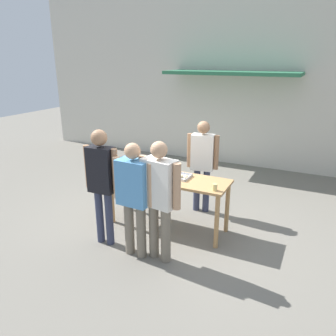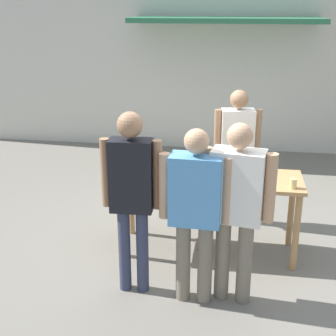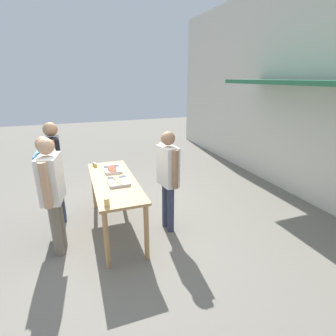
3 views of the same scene
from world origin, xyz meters
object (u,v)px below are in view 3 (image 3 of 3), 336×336
at_px(food_tray_sausages, 112,170).
at_px(condiment_jar_ketchup, 95,165).
at_px(person_server_behind_table, 168,173).
at_px(person_customer_with_cup, 52,188).
at_px(person_customer_waiting_in_line, 49,181).
at_px(food_tray_buns, 118,182).
at_px(beer_cup, 107,202).
at_px(person_customer_holding_hotdog, 55,164).
at_px(condiment_jar_mustard, 94,164).

height_order(food_tray_sausages, condiment_jar_ketchup, condiment_jar_ketchup).
distance_m(condiment_jar_ketchup, person_server_behind_table, 1.50).
relative_size(person_customer_with_cup, person_customer_waiting_in_line, 1.03).
bearing_deg(person_customer_waiting_in_line, food_tray_buns, -98.45).
bearing_deg(beer_cup, food_tray_sausages, 168.47).
height_order(person_server_behind_table, person_customer_holding_hotdog, person_customer_holding_hotdog).
xyz_separation_m(condiment_jar_mustard, person_customer_holding_hotdog, (0.22, -0.65, 0.15)).
distance_m(food_tray_buns, person_server_behind_table, 0.80).
relative_size(condiment_jar_mustard, person_customer_with_cup, 0.04).
bearing_deg(condiment_jar_ketchup, person_customer_holding_hotdog, -78.62).
bearing_deg(person_customer_holding_hotdog, person_customer_with_cup, 177.24).
bearing_deg(condiment_jar_mustard, person_customer_holding_hotdog, -71.22).
distance_m(condiment_jar_ketchup, person_customer_waiting_in_line, 1.04).
bearing_deg(person_customer_with_cup, beer_cup, -120.21).
bearing_deg(condiment_jar_mustard, person_server_behind_table, 42.54).
distance_m(food_tray_sausages, beer_cup, 1.36).
relative_size(food_tray_buns, beer_cup, 4.12).
relative_size(beer_cup, person_customer_with_cup, 0.06).
bearing_deg(beer_cup, food_tray_buns, 159.41).
bearing_deg(food_tray_sausages, condiment_jar_ketchup, -140.48).
relative_size(food_tray_buns, person_customer_holding_hotdog, 0.23).
bearing_deg(food_tray_buns, condiment_jar_ketchup, -163.95).
bearing_deg(person_server_behind_table, person_customer_waiting_in_line, -108.92).
xyz_separation_m(condiment_jar_mustard, person_customer_with_cup, (1.18, -0.67, 0.09)).
bearing_deg(beer_cup, condiment_jar_mustard, -179.80).
xyz_separation_m(food_tray_sausages, condiment_jar_ketchup, (-0.32, -0.27, 0.02)).
bearing_deg(food_tray_buns, person_customer_holding_hotdog, -130.42).
relative_size(person_customer_holding_hotdog, person_customer_waiting_in_line, 1.06).
xyz_separation_m(food_tray_buns, beer_cup, (0.72, -0.27, 0.03)).
height_order(food_tray_buns, beer_cup, beer_cup).
bearing_deg(person_server_behind_table, condiment_jar_mustard, -145.62).
relative_size(food_tray_sausages, food_tray_buns, 0.95).
bearing_deg(person_customer_waiting_in_line, condiment_jar_ketchup, -42.86).
relative_size(beer_cup, person_customer_waiting_in_line, 0.06).
distance_m(food_tray_buns, person_customer_waiting_in_line, 1.03).
height_order(condiment_jar_mustard, person_customer_with_cup, person_customer_with_cup).
bearing_deg(condiment_jar_ketchup, person_customer_with_cup, -31.86).
xyz_separation_m(beer_cup, person_customer_waiting_in_line, (-0.92, -0.74, 0.04)).
relative_size(food_tray_sausages, person_server_behind_table, 0.24).
distance_m(food_tray_sausages, person_server_behind_table, 1.09).
relative_size(food_tray_sausages, person_customer_holding_hotdog, 0.22).
bearing_deg(beer_cup, person_customer_holding_hotdog, -156.51).
bearing_deg(person_customer_holding_hotdog, person_server_behind_table, -120.57).
distance_m(person_customer_holding_hotdog, person_customer_with_cup, 0.96).
bearing_deg(condiment_jar_mustard, food_tray_buns, 15.30).
xyz_separation_m(food_tray_sausages, food_tray_buns, (0.61, 0.00, 0.00)).
relative_size(person_customer_holding_hotdog, person_customer_with_cup, 1.03).
relative_size(condiment_jar_mustard, person_server_behind_table, 0.04).
bearing_deg(beer_cup, person_customer_waiting_in_line, -141.37).
distance_m(condiment_jar_mustard, beer_cup, 1.74).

